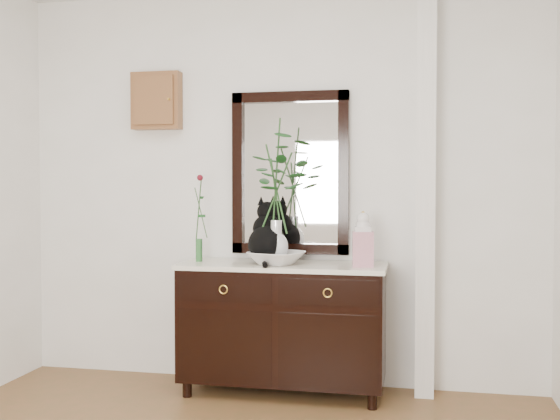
% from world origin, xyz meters
% --- Properties ---
extents(wall_back, '(3.60, 0.04, 2.70)m').
position_xyz_m(wall_back, '(0.00, 1.98, 1.35)').
color(wall_back, white).
rests_on(wall_back, ground).
extents(pilaster, '(0.12, 0.20, 2.70)m').
position_xyz_m(pilaster, '(1.00, 1.90, 1.35)').
color(pilaster, white).
rests_on(pilaster, ground).
extents(sideboard, '(1.33, 0.52, 0.82)m').
position_xyz_m(sideboard, '(0.10, 1.73, 0.47)').
color(sideboard, black).
rests_on(sideboard, ground).
extents(wall_mirror, '(0.80, 0.06, 1.10)m').
position_xyz_m(wall_mirror, '(0.10, 1.97, 1.44)').
color(wall_mirror, black).
rests_on(wall_mirror, wall_back).
extents(key_cabinet, '(0.35, 0.10, 0.40)m').
position_xyz_m(key_cabinet, '(-0.85, 1.94, 1.95)').
color(key_cabinet, brown).
rests_on(key_cabinet, wall_back).
extents(cat, '(0.37, 0.42, 0.41)m').
position_xyz_m(cat, '(-0.00, 1.72, 1.05)').
color(cat, black).
rests_on(cat, sideboard).
extents(lotus_bowl, '(0.43, 0.43, 0.08)m').
position_xyz_m(lotus_bowl, '(0.07, 1.67, 0.89)').
color(lotus_bowl, silver).
rests_on(lotus_bowl, sideboard).
extents(vase_branches, '(0.53, 0.53, 0.92)m').
position_xyz_m(vase_branches, '(0.07, 1.67, 1.33)').
color(vase_branches, silver).
rests_on(vase_branches, lotus_bowl).
extents(bud_vase_rose, '(0.08, 0.08, 0.59)m').
position_xyz_m(bud_vase_rose, '(-0.47, 1.73, 1.14)').
color(bud_vase_rose, '#316D34').
rests_on(bud_vase_rose, sideboard).
extents(ginger_jar, '(0.14, 0.14, 0.35)m').
position_xyz_m(ginger_jar, '(0.62, 1.67, 1.02)').
color(ginger_jar, white).
rests_on(ginger_jar, sideboard).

